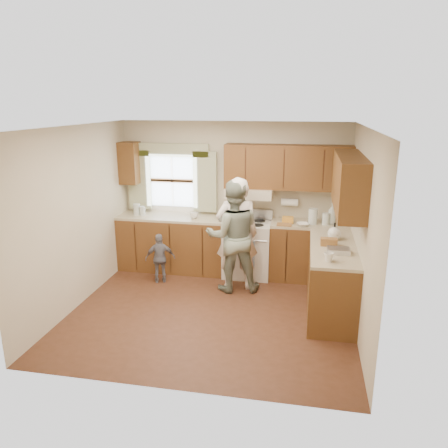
% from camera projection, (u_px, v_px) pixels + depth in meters
% --- Properties ---
extents(room, '(3.80, 3.80, 3.80)m').
position_uv_depth(room, '(211.00, 224.00, 5.70)').
color(room, '#442515').
rests_on(room, ground).
extents(kitchen_fixtures, '(3.80, 2.25, 2.15)m').
position_uv_depth(kitchen_fixtures, '(265.00, 234.00, 6.72)').
color(kitchen_fixtures, '#44260E').
rests_on(kitchen_fixtures, ground).
extents(stove, '(0.76, 0.67, 1.07)m').
position_uv_depth(stove, '(248.00, 248.00, 7.22)').
color(stove, silver).
rests_on(stove, ground).
extents(woman_left, '(0.71, 0.55, 1.74)m').
position_uv_depth(woman_left, '(237.00, 234.00, 6.57)').
color(woman_left, white).
rests_on(woman_left, ground).
extents(woman_right, '(0.95, 0.82, 1.71)m').
position_uv_depth(woman_right, '(233.00, 236.00, 6.53)').
color(woman_right, '#1E3826').
rests_on(woman_right, ground).
extents(child, '(0.51, 0.35, 0.80)m').
position_uv_depth(child, '(160.00, 258.00, 6.92)').
color(child, slate).
rests_on(child, ground).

